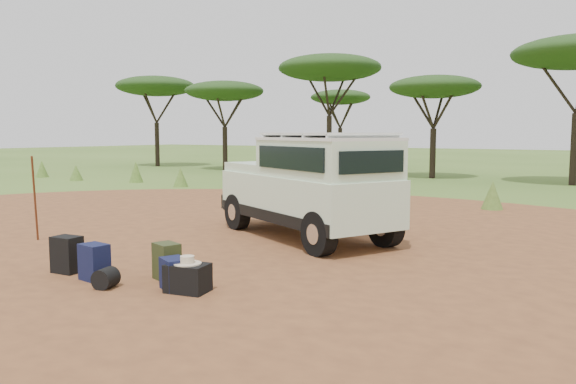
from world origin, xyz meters
The scene contains 13 objects.
ground centered at (0.00, 0.00, 0.00)m, with size 140.00×140.00×0.00m, color #456523.
dirt_clearing centered at (0.00, 0.00, 0.00)m, with size 23.00×23.00×0.01m, color brown.
grass_fringe centered at (0.12, 8.67, 0.40)m, with size 36.60×1.60×0.90m.
acacia_treeline centered at (0.75, 19.81, 4.87)m, with size 46.70×13.20×6.26m.
safari_vehicle centered at (0.93, 1.90, 1.03)m, with size 4.65×3.43×2.13m.
walking_staff centered at (-3.38, -1.30, 0.85)m, with size 0.04×0.04×1.72m, color #5F2D16.
backpack_black centered at (-0.73, -2.51, 0.28)m, with size 0.41×0.30×0.56m, color black.
backpack_navy centered at (-0.01, -2.57, 0.27)m, with size 0.41×0.29×0.53m, color #13153E.
backpack_olive centered at (0.84, -1.98, 0.27)m, with size 0.39×0.28×0.54m, color #303A1A.
duffel_navy centered at (1.31, -2.31, 0.22)m, with size 0.39×0.29×0.44m, color #13153E.
hard_case centered at (1.54, -2.30, 0.19)m, with size 0.55×0.39×0.39m, color black.
stuff_sack centered at (0.47, -2.77, 0.14)m, with size 0.29×0.29×0.29m, color black.
safari_hat centered at (1.54, -2.30, 0.43)m, with size 0.37×0.37×0.11m.
Camera 1 is at (6.64, -7.71, 2.12)m, focal length 35.00 mm.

